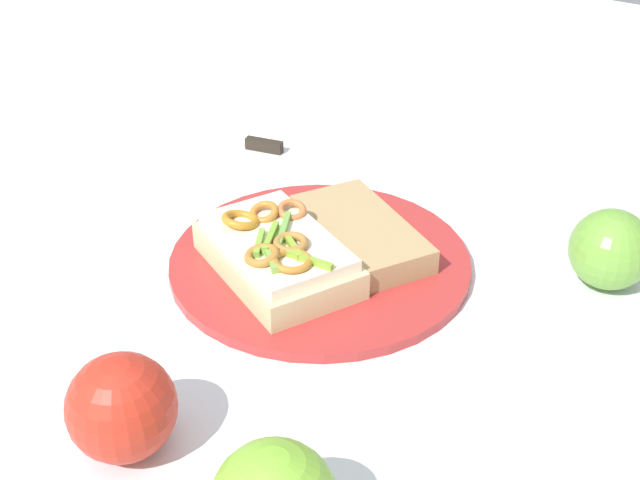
{
  "coord_description": "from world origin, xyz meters",
  "views": [
    {
      "loc": [
        -0.59,
        -0.38,
        0.48
      ],
      "look_at": [
        0.0,
        0.0,
        0.03
      ],
      "focal_mm": 48.74,
      "sensor_mm": 36.0,
      "label": 1
    }
  ],
  "objects_px": {
    "plate": "(320,262)",
    "apple_1": "(610,249)",
    "bread_slice_side": "(361,233)",
    "knife": "(253,144)",
    "apple_0": "(122,407)",
    "sandwich": "(277,253)"
  },
  "relations": [
    {
      "from": "plate",
      "to": "apple_1",
      "type": "bearing_deg",
      "value": -63.65
    },
    {
      "from": "plate",
      "to": "sandwich",
      "type": "relative_size",
      "value": 1.54
    },
    {
      "from": "apple_1",
      "to": "apple_0",
      "type": "bearing_deg",
      "value": 149.58
    },
    {
      "from": "apple_0",
      "to": "knife",
      "type": "bearing_deg",
      "value": 25.4
    },
    {
      "from": "sandwich",
      "to": "apple_1",
      "type": "relative_size",
      "value": 2.48
    },
    {
      "from": "plate",
      "to": "apple_1",
      "type": "xyz_separation_m",
      "value": [
        0.12,
        -0.24,
        0.03
      ]
    },
    {
      "from": "apple_1",
      "to": "knife",
      "type": "bearing_deg",
      "value": 83.45
    },
    {
      "from": "sandwich",
      "to": "plate",
      "type": "bearing_deg",
      "value": -89.53
    },
    {
      "from": "apple_0",
      "to": "sandwich",
      "type": "bearing_deg",
      "value": 6.97
    },
    {
      "from": "apple_1",
      "to": "knife",
      "type": "xyz_separation_m",
      "value": [
        0.05,
        0.45,
        -0.03
      ]
    },
    {
      "from": "apple_1",
      "to": "plate",
      "type": "bearing_deg",
      "value": 116.35
    },
    {
      "from": "plate",
      "to": "apple_0",
      "type": "distance_m",
      "value": 0.28
    },
    {
      "from": "plate",
      "to": "bread_slice_side",
      "type": "xyz_separation_m",
      "value": [
        0.04,
        -0.02,
        0.02
      ]
    },
    {
      "from": "apple_0",
      "to": "knife",
      "type": "distance_m",
      "value": 0.5
    },
    {
      "from": "sandwich",
      "to": "knife",
      "type": "xyz_separation_m",
      "value": [
        0.21,
        0.18,
        -0.03
      ]
    },
    {
      "from": "plate",
      "to": "apple_0",
      "type": "height_order",
      "value": "apple_0"
    },
    {
      "from": "bread_slice_side",
      "to": "apple_1",
      "type": "xyz_separation_m",
      "value": [
        0.08,
        -0.22,
        0.02
      ]
    },
    {
      "from": "sandwich",
      "to": "knife",
      "type": "relative_size",
      "value": 1.7
    },
    {
      "from": "plate",
      "to": "knife",
      "type": "height_order",
      "value": "knife"
    },
    {
      "from": "apple_1",
      "to": "knife",
      "type": "height_order",
      "value": "apple_1"
    },
    {
      "from": "bread_slice_side",
      "to": "apple_0",
      "type": "xyz_separation_m",
      "value": [
        -0.32,
        0.01,
        0.02
      ]
    },
    {
      "from": "plate",
      "to": "sandwich",
      "type": "distance_m",
      "value": 0.05
    }
  ]
}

